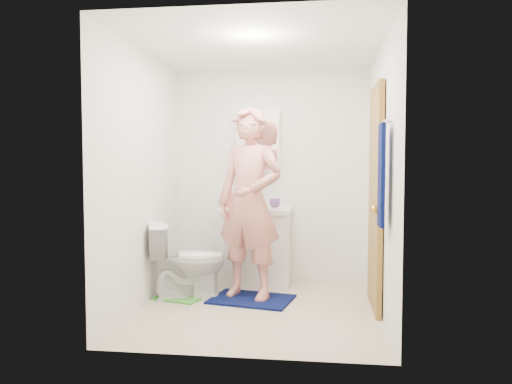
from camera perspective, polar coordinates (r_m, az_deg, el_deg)
floor at (r=4.76m, az=0.31°, el=-13.20°), size 2.20×2.40×0.02m
ceiling at (r=4.69m, az=0.32°, el=16.46°), size 2.20×2.40×0.02m
wall_back at (r=5.77m, az=1.79°, el=1.89°), size 2.20×0.02×2.40m
wall_front at (r=3.37m, az=-2.20°, el=0.85°), size 2.20×0.02×2.40m
wall_left at (r=4.83m, az=-12.87°, el=1.52°), size 0.02×2.40×2.40m
wall_right at (r=4.57m, az=14.28°, el=1.40°), size 0.02×2.40×2.40m
vanity_cabinet at (r=5.57m, az=-0.07°, el=-6.44°), size 0.75×0.55×0.80m
countertop at (r=5.52m, az=-0.07°, el=-2.08°), size 0.79×0.59×0.05m
sink_basin at (r=5.51m, az=-0.07°, el=-1.93°), size 0.40×0.40×0.03m
faucet at (r=5.69m, az=0.17°, el=-1.06°), size 0.03×0.03×0.12m
medicine_cabinet at (r=5.72m, az=0.22°, el=5.88°), size 0.50×0.12×0.70m
mirror_panel at (r=5.66m, az=0.15°, el=5.91°), size 0.46×0.01×0.66m
door at (r=4.72m, az=13.49°, el=-0.65°), size 0.05×0.80×2.05m
door_knob at (r=4.40m, az=13.40°, el=-1.91°), size 0.07×0.07×0.07m
towel at (r=3.99m, az=14.14°, el=1.86°), size 0.03×0.24×0.80m
towel_hook at (r=4.01m, az=14.80°, el=7.87°), size 0.06×0.02×0.02m
toilet at (r=5.07m, az=-7.84°, el=-7.68°), size 0.84×0.63×0.76m
bath_mat at (r=5.00m, az=-0.52°, el=-12.16°), size 0.87×0.69×0.02m
green_rug at (r=5.14m, az=-8.57°, el=-11.75°), size 0.55×0.50×0.02m
soap_dispenser at (r=5.49m, az=-2.89°, el=-0.74°), size 0.10×0.11×0.21m
toothbrush_cup at (r=5.61m, az=2.16°, el=-1.25°), size 0.13×0.13×0.10m
man at (r=4.88m, az=-0.73°, el=-1.23°), size 0.80×0.67×1.87m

